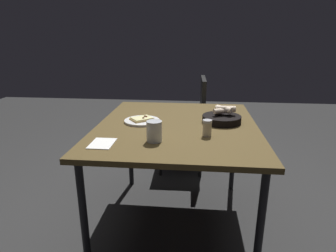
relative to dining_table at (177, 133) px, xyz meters
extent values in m
plane|color=#2D2D2D|center=(0.00, 0.00, -0.69)|extent=(8.00, 8.00, 0.00)
cube|color=brown|center=(0.00, 0.00, 0.04)|extent=(1.19, 1.01, 0.03)
cylinder|color=black|center=(-0.53, -0.45, -0.33)|extent=(0.04, 0.04, 0.72)
cylinder|color=black|center=(0.53, -0.45, -0.33)|extent=(0.04, 0.04, 0.72)
cylinder|color=black|center=(-0.53, 0.45, -0.33)|extent=(0.04, 0.04, 0.72)
cylinder|color=black|center=(0.53, 0.45, -0.33)|extent=(0.04, 0.04, 0.72)
cylinder|color=white|center=(-0.03, -0.23, 0.06)|extent=(0.23, 0.23, 0.01)
cube|color=tan|center=(-0.03, -0.23, 0.08)|extent=(0.17, 0.17, 0.01)
cube|color=beige|center=(-0.03, -0.23, 0.08)|extent=(0.15, 0.16, 0.01)
sphere|color=brown|center=(-0.05, -0.22, 0.09)|extent=(0.02, 0.02, 0.02)
sphere|color=brown|center=(-0.04, -0.21, 0.09)|extent=(0.02, 0.02, 0.02)
sphere|color=brown|center=(-0.01, -0.22, 0.09)|extent=(0.02, 0.02, 0.02)
cylinder|color=black|center=(-0.06, 0.29, 0.08)|extent=(0.25, 0.25, 0.05)
cylinder|color=beige|center=(-0.09, 0.30, 0.14)|extent=(0.10, 0.11, 0.04)
cylinder|color=beige|center=(-0.08, 0.31, 0.15)|extent=(0.04, 0.13, 0.04)
cylinder|color=beige|center=(-0.07, 0.29, 0.14)|extent=(0.09, 0.13, 0.03)
cylinder|color=#AE1414|center=(-0.01, 0.27, 0.08)|extent=(0.06, 0.06, 0.03)
cylinder|color=silver|center=(0.32, -0.10, 0.11)|extent=(0.08, 0.08, 0.11)
cylinder|color=orange|center=(0.32, -0.10, 0.08)|extent=(0.07, 0.07, 0.05)
cylinder|color=#BFB299|center=(0.21, 0.18, 0.10)|extent=(0.05, 0.05, 0.08)
cylinder|color=maroon|center=(0.21, 0.18, 0.08)|extent=(0.04, 0.04, 0.04)
cylinder|color=#B7B7BC|center=(0.21, 0.18, 0.14)|extent=(0.05, 0.05, 0.01)
cube|color=white|center=(0.38, -0.37, 0.06)|extent=(0.16, 0.12, 0.00)
cube|color=#2D2D2D|center=(-0.92, -0.02, -0.25)|extent=(0.45, 0.45, 0.04)
cube|color=black|center=(-0.93, 0.18, -0.01)|extent=(0.42, 0.04, 0.45)
cylinder|color=black|center=(-1.11, -0.21, -0.48)|extent=(0.03, 0.03, 0.42)
cylinder|color=black|center=(-0.73, -0.20, -0.48)|extent=(0.03, 0.03, 0.42)
cylinder|color=black|center=(-1.12, 0.17, -0.48)|extent=(0.03, 0.03, 0.42)
cylinder|color=black|center=(-0.74, 0.18, -0.48)|extent=(0.03, 0.03, 0.42)
camera|label=1|loc=(1.75, 0.11, 0.61)|focal=30.63mm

